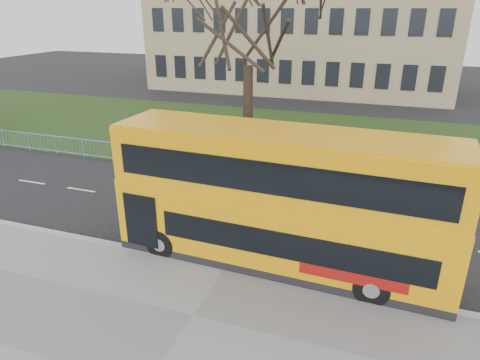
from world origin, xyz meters
TOP-DOWN VIEW (x-y plane):
  - ground at (0.00, 0.00)m, footprint 120.00×120.00m
  - kerb at (0.00, -1.55)m, footprint 80.00×0.20m
  - grass_verge at (0.00, 14.30)m, footprint 80.00×15.40m
  - guard_railing at (0.00, 6.60)m, footprint 40.00×0.12m
  - bare_tree at (-3.00, 10.00)m, footprint 8.54×8.54m
  - civic_building at (-5.00, 35.00)m, footprint 30.00×15.00m
  - yellow_bus at (1.55, -0.51)m, footprint 11.05×3.02m

SIDE VIEW (x-z plane):
  - ground at x=0.00m, z-range 0.00..0.00m
  - grass_verge at x=0.00m, z-range 0.00..0.08m
  - kerb at x=0.00m, z-range 0.00..0.14m
  - guard_railing at x=0.00m, z-range 0.00..1.10m
  - yellow_bus at x=1.55m, z-range 0.17..4.76m
  - bare_tree at x=-3.00m, z-range 0.08..12.29m
  - civic_building at x=-5.00m, z-range 0.00..14.00m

